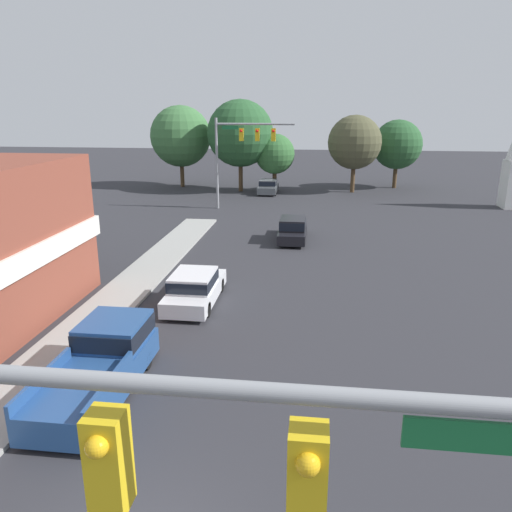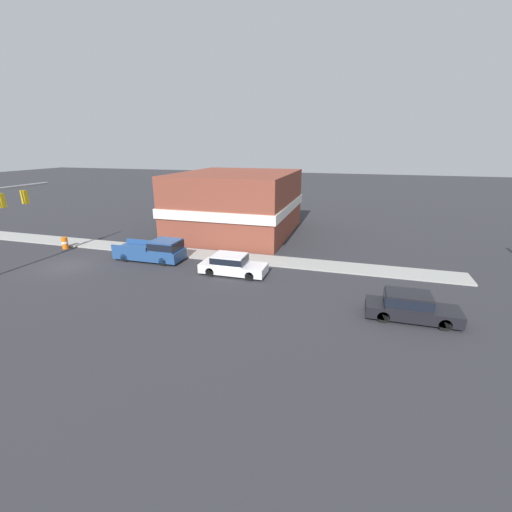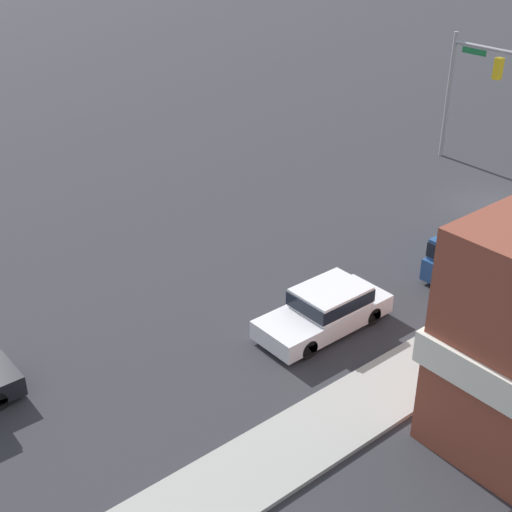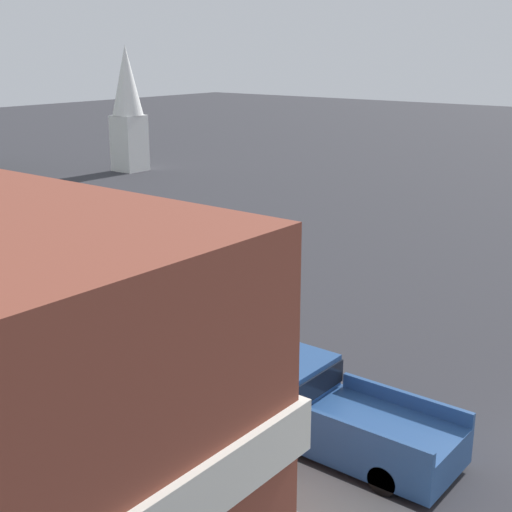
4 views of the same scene
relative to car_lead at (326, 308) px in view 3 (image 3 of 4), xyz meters
The scene contains 4 objects.
ground_plane 13.32m from the car_lead, 81.05° to the right, with size 200.00×200.00×0.00m, color #2D2D33.
near_signal_assembly 17.92m from the car_lead, 73.56° to the right, with size 8.89×0.49×6.64m.
car_lead is the anchor object (origin of this frame).
pickup_truck_parked 7.28m from the car_lead, 99.28° to the right, with size 2.12×5.75×1.83m.
Camera 3 is at (-16.27, 27.93, 13.85)m, focal length 50.00 mm.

